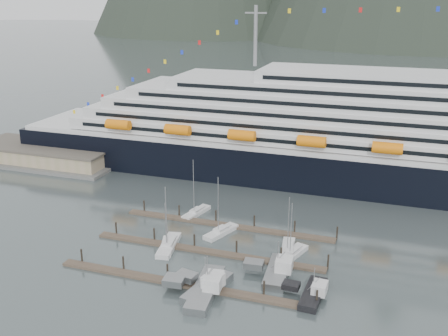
{
  "coord_description": "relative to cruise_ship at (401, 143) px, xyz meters",
  "views": [
    {
      "loc": [
        28.7,
        -84.89,
        49.39
      ],
      "look_at": [
        -7.73,
        22.0,
        11.5
      ],
      "focal_mm": 42.0,
      "sensor_mm": 36.0,
      "label": 1
    }
  ],
  "objects": [
    {
      "name": "ground",
      "position": [
        -30.03,
        -54.94,
        -12.04
      ],
      "size": [
        1600.0,
        1600.0,
        0.0
      ],
      "primitive_type": "plane",
      "color": "#3F494A",
      "rests_on": "ground"
    },
    {
      "name": "cruise_ship",
      "position": [
        0.0,
        0.0,
        0.0
      ],
      "size": [
        210.0,
        30.4,
        50.3
      ],
      "color": "black",
      "rests_on": "ground"
    },
    {
      "name": "warehouse",
      "position": [
        -102.03,
        -12.94,
        -9.79
      ],
      "size": [
        46.0,
        20.0,
        5.8
      ],
      "color": "#595956",
      "rests_on": "ground"
    },
    {
      "name": "dock_near",
      "position": [
        -34.95,
        -64.89,
        -11.73
      ],
      "size": [
        48.18,
        2.28,
        3.2
      ],
      "color": "#4E3E32",
      "rests_on": "ground"
    },
    {
      "name": "dock_mid",
      "position": [
        -34.95,
        -51.89,
        -11.73
      ],
      "size": [
        48.18,
        2.28,
        3.2
      ],
      "color": "#4E3E32",
      "rests_on": "ground"
    },
    {
      "name": "dock_far",
      "position": [
        -34.95,
        -38.89,
        -11.73
      ],
      "size": [
        48.18,
        2.28,
        3.2
      ],
      "color": "#4E3E32",
      "rests_on": "ground"
    },
    {
      "name": "sailboat_a",
      "position": [
        -43.21,
        -52.85,
        -11.65
      ],
      "size": [
        4.82,
        8.5,
        10.64
      ],
      "rotation": [
        0.0,
        0.0,
        1.89
      ],
      "color": "silver",
      "rests_on": "ground"
    },
    {
      "name": "sailboat_b",
      "position": [
        -43.0,
        -52.51,
        -11.61
      ],
      "size": [
        4.52,
        10.94,
        14.12
      ],
      "rotation": [
        0.0,
        0.0,
        1.74
      ],
      "color": "silver",
      "rests_on": "ground"
    },
    {
      "name": "sailboat_c",
      "position": [
        -34.99,
        -43.05,
        -11.62
      ],
      "size": [
        5.61,
        9.52,
        13.7
      ],
      "rotation": [
        0.0,
        0.0,
        1.21
      ],
      "color": "silver",
      "rests_on": "ground"
    },
    {
      "name": "sailboat_d",
      "position": [
        -19.62,
        -46.63,
        -11.64
      ],
      "size": [
        3.85,
        10.49,
        12.62
      ],
      "rotation": [
        0.0,
        0.0,
        1.71
      ],
      "color": "silver",
      "rests_on": "ground"
    },
    {
      "name": "sailboat_e",
      "position": [
        -43.94,
        -34.95,
        -11.62
      ],
      "size": [
        4.29,
        9.28,
        14.05
      ],
      "rotation": [
        0.0,
        0.0,
        1.34
      ],
      "color": "silver",
      "rests_on": "ground"
    },
    {
      "name": "sailboat_h",
      "position": [
        -18.41,
        -48.03,
        -11.63
      ],
      "size": [
        5.11,
        9.21,
        12.01
      ],
      "rotation": [
        0.0,
        0.0,
        1.26
      ],
      "color": "silver",
      "rests_on": "ground"
    },
    {
      "name": "trawler_b",
      "position": [
        -29.82,
        -65.45,
        -11.09
      ],
      "size": [
        9.41,
        12.16,
        7.57
      ],
      "rotation": [
        0.0,
        0.0,
        1.36
      ],
      "color": "gray",
      "rests_on": "ground"
    },
    {
      "name": "trawler_c",
      "position": [
        -30.09,
        -65.93,
        -11.09
      ],
      "size": [
        10.7,
        15.08,
        7.55
      ],
      "rotation": [
        0.0,
        0.0,
        1.68
      ],
      "color": "gray",
      "rests_on": "ground"
    },
    {
      "name": "trawler_d",
      "position": [
        -12.14,
        -61.24,
        -11.23
      ],
      "size": [
        7.69,
        10.39,
        6.07
      ],
      "rotation": [
        0.0,
        0.0,
        1.53
      ],
      "color": "black",
      "rests_on": "ground"
    },
    {
      "name": "trawler_e",
      "position": [
        -19.58,
        -56.25,
        -11.08
      ],
      "size": [
        9.17,
        12.02,
        7.67
      ],
      "rotation": [
        0.0,
        0.0,
        1.65
      ],
      "color": "gray",
      "rests_on": "ground"
    }
  ]
}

